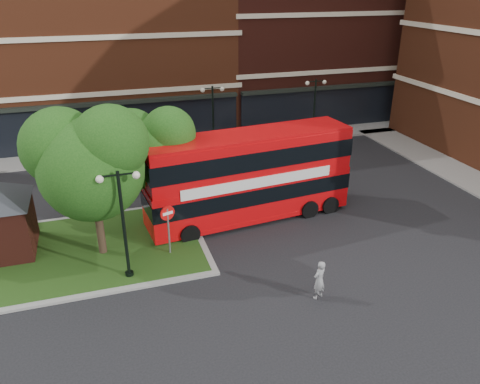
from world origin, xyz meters
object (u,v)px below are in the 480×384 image
object	(u,v)px
bus	(249,171)
car_white	(268,139)
car_silver	(93,150)
woman	(319,280)

from	to	relation	value
bus	car_white	world-z (taller)	bus
car_silver	car_white	bearing A→B (deg)	-98.70
bus	woman	world-z (taller)	bus
car_silver	woman	bearing A→B (deg)	-159.10
bus	woman	bearing A→B (deg)	-92.37
car_silver	car_white	size ratio (longest dim) A/B	0.89
bus	car_silver	size ratio (longest dim) A/B	2.80
car_white	car_silver	bearing A→B (deg)	78.38
bus	car_white	bearing A→B (deg)	58.43
bus	car_silver	bearing A→B (deg)	116.82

